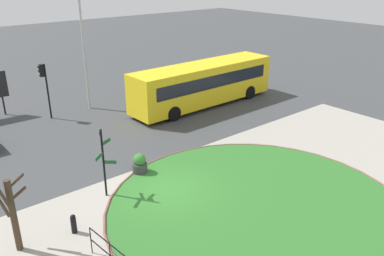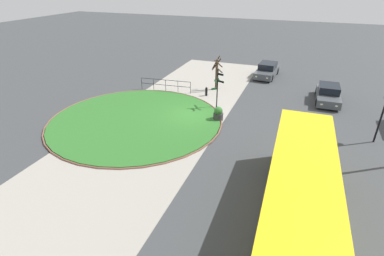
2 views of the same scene
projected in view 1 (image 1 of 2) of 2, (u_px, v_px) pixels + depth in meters
The scene contains 11 objects.
ground at pixel (167, 191), 17.90m from camera, with size 120.00×120.00×0.00m, color #3D3F42.
sidewalk_paving at pixel (191, 207), 16.67m from camera, with size 32.00×8.57×0.02m, color #9E998E.
grass_island at pixel (257, 207), 16.63m from camera, with size 12.34×12.34×0.10m, color #2D6B28.
grass_kerb_ring at pixel (257, 207), 16.63m from camera, with size 12.65×12.65×0.11m, color brown.
signpost_directional at pixel (104, 158), 16.88m from camera, with size 1.07×0.97×3.16m.
bollard_foreground at pixel (74, 224), 14.94m from camera, with size 0.22×0.22×0.80m.
bus_yellow at pixel (203, 83), 28.41m from camera, with size 11.42×2.75×2.99m.
traffic_light_near at pixel (44, 79), 25.38m from camera, with size 0.49×0.28×3.64m.
lamppost_tall at pixel (84, 50), 26.82m from camera, with size 0.32×0.32×7.69m.
planter_near_signpost at pixel (140, 165), 19.22m from camera, with size 0.73×0.73×1.05m.
street_tree_bare at pixel (12, 210), 13.59m from camera, with size 1.17×1.16×3.09m.
Camera 1 is at (-8.99, -12.71, 9.35)m, focal length 37.39 mm.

